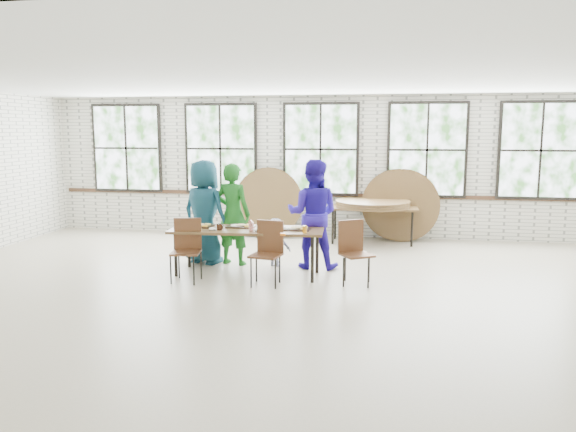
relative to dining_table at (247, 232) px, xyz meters
name	(u,v)px	position (x,y,z in m)	size (l,w,h in m)	color
room	(321,151)	(0.76, 3.47, 1.14)	(12.00, 12.00, 12.00)	#B6A791
dining_table	(247,232)	(0.00, 0.00, 0.00)	(2.45, 0.95, 0.74)	brown
chair_near_left	(187,244)	(-0.83, -0.48, -0.13)	(0.48, 0.46, 0.95)	#54311C
chair_near_right	(268,247)	(0.44, -0.48, -0.13)	(0.49, 0.47, 0.95)	#54311C
chair_spare	(354,247)	(1.69, -0.21, -0.13)	(0.57, 0.57, 0.95)	#54311C
adult_teal	(204,212)	(-0.91, 0.65, 0.20)	(0.87, 0.57, 1.78)	navy
adult_green	(233,214)	(-0.41, 0.65, 0.18)	(0.63, 0.41, 1.73)	#1A641E
toddler	(276,242)	(0.33, 0.65, -0.28)	(0.52, 0.30, 0.81)	#161D47
adult_blue	(313,214)	(0.96, 0.65, 0.21)	(0.88, 0.68, 1.81)	#2717A3
storage_table	(373,209)	(1.89, 2.92, 0.00)	(1.82, 0.79, 0.74)	brown
tabletop_clutter	(252,228)	(0.10, -0.04, 0.08)	(2.03, 0.62, 0.11)	black
round_tops_stacked	(373,204)	(1.89, 2.92, 0.12)	(1.50, 1.50, 0.13)	brown
round_tops_leaning	(333,204)	(1.05, 3.25, 0.05)	(4.36, 0.47, 1.49)	brown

